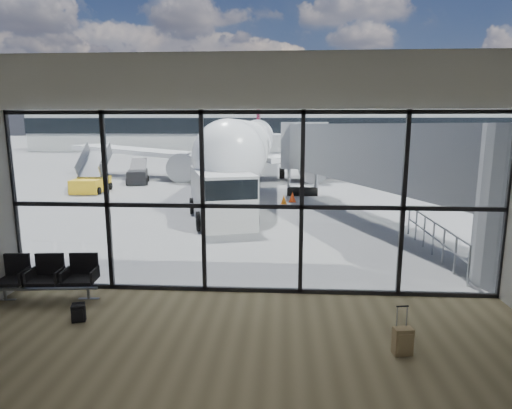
# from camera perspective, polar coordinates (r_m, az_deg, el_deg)

# --- Properties ---
(ground) EXTENTS (220.00, 220.00, 0.00)m
(ground) POSITION_cam_1_polar(r_m,az_deg,el_deg) (50.34, 2.78, 5.84)
(ground) COLOR slate
(ground) RESTS_ON ground
(lounge_shell) EXTENTS (12.02, 8.01, 4.51)m
(lounge_shell) POSITION_cam_1_polar(r_m,az_deg,el_deg) (5.62, -4.11, -4.90)
(lounge_shell) COLOR brown
(lounge_shell) RESTS_ON ground
(glass_curtain_wall) EXTENTS (12.10, 0.12, 4.50)m
(glass_curtain_wall) POSITION_cam_1_polar(r_m,az_deg,el_deg) (10.37, -0.54, 0.01)
(glass_curtain_wall) COLOR white
(glass_curtain_wall) RESTS_ON ground
(jet_bridge) EXTENTS (8.00, 16.50, 4.33)m
(jet_bridge) POSITION_cam_1_polar(r_m,az_deg,el_deg) (17.79, 17.22, 5.63)
(jet_bridge) COLOR gray
(jet_bridge) RESTS_ON ground
(apron_railing) EXTENTS (0.06, 5.46, 1.11)m
(apron_railing) POSITION_cam_1_polar(r_m,az_deg,el_deg) (14.90, 22.59, -3.55)
(apron_railing) COLOR gray
(apron_railing) RESTS_ON ground
(far_terminal) EXTENTS (80.00, 12.20, 11.00)m
(far_terminal) POSITION_cam_1_polar(r_m,az_deg,el_deg) (72.15, 2.62, 10.61)
(far_terminal) COLOR #BABAB5
(far_terminal) RESTS_ON ground
(tree_0) EXTENTS (4.95, 4.95, 7.12)m
(tree_0) POSITION_cam_1_polar(r_m,az_deg,el_deg) (94.04, -25.88, 9.83)
(tree_0) COLOR #382619
(tree_0) RESTS_ON ground
(tree_1) EXTENTS (5.61, 5.61, 8.07)m
(tree_1) POSITION_cam_1_polar(r_m,az_deg,el_deg) (91.28, -22.58, 10.48)
(tree_1) COLOR #382619
(tree_1) RESTS_ON ground
(tree_2) EXTENTS (6.27, 6.27, 9.03)m
(tree_2) POSITION_cam_1_polar(r_m,az_deg,el_deg) (88.84, -19.07, 11.12)
(tree_2) COLOR #382619
(tree_2) RESTS_ON ground
(tree_3) EXTENTS (4.95, 4.95, 7.12)m
(tree_3) POSITION_cam_1_polar(r_m,az_deg,el_deg) (86.72, -15.29, 10.53)
(tree_3) COLOR #382619
(tree_3) RESTS_ON ground
(tree_4) EXTENTS (5.61, 5.61, 8.07)m
(tree_4) POSITION_cam_1_polar(r_m,az_deg,el_deg) (85.00, -11.41, 11.12)
(tree_4) COLOR #382619
(tree_4) RESTS_ON ground
(tree_5) EXTENTS (6.27, 6.27, 9.03)m
(tree_5) POSITION_cam_1_polar(r_m,az_deg,el_deg) (83.68, -7.37, 11.67)
(tree_5) COLOR #382619
(tree_5) RESTS_ON ground
(seating_row) EXTENTS (2.41, 0.89, 1.07)m
(seating_row) POSITION_cam_1_polar(r_m,az_deg,el_deg) (11.61, -26.03, -8.37)
(seating_row) COLOR gray
(seating_row) RESTS_ON ground
(backpack) EXTENTS (0.32, 0.31, 0.41)m
(backpack) POSITION_cam_1_polar(r_m,az_deg,el_deg) (10.13, -22.60, -13.23)
(backpack) COLOR black
(backpack) RESTS_ON ground
(suitcase) EXTENTS (0.37, 0.29, 0.92)m
(suitcase) POSITION_cam_1_polar(r_m,az_deg,el_deg) (8.59, 19.00, -16.84)
(suitcase) COLOR olive
(suitcase) RESTS_ON ground
(airliner) EXTENTS (29.55, 34.17, 8.81)m
(airliner) POSITION_cam_1_polar(r_m,az_deg,el_deg) (34.42, -0.79, 8.13)
(airliner) COLOR white
(airliner) RESTS_ON ground
(service_van) EXTENTS (3.58, 5.52, 2.22)m
(service_van) POSITION_cam_1_polar(r_m,az_deg,el_deg) (18.60, -4.59, 1.23)
(service_van) COLOR silver
(service_van) RESTS_ON ground
(belt_loader) EXTENTS (2.09, 3.80, 1.66)m
(belt_loader) POSITION_cam_1_polar(r_m,az_deg,el_deg) (32.00, -15.48, 3.75)
(belt_loader) COLOR black
(belt_loader) RESTS_ON ground
(mobile_stairs) EXTENTS (2.02, 3.54, 2.42)m
(mobile_stairs) POSITION_cam_1_polar(r_m,az_deg,el_deg) (28.77, -21.09, 2.74)
(mobile_stairs) COLOR gold
(mobile_stairs) RESTS_ON ground
(traffic_cone_a) EXTENTS (0.39, 0.39, 0.56)m
(traffic_cone_a) POSITION_cam_1_polar(r_m,az_deg,el_deg) (23.44, 4.87, 1.00)
(traffic_cone_a) COLOR #FF410D
(traffic_cone_a) RESTS_ON ground
(traffic_cone_b) EXTENTS (0.37, 0.37, 0.52)m
(traffic_cone_b) POSITION_cam_1_polar(r_m,az_deg,el_deg) (22.52, 3.73, 0.58)
(traffic_cone_b) COLOR orange
(traffic_cone_b) RESTS_ON ground
(traffic_cone_c) EXTENTS (0.37, 0.37, 0.53)m
(traffic_cone_c) POSITION_cam_1_polar(r_m,az_deg,el_deg) (26.24, 7.84, 1.93)
(traffic_cone_c) COLOR red
(traffic_cone_c) RESTS_ON ground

